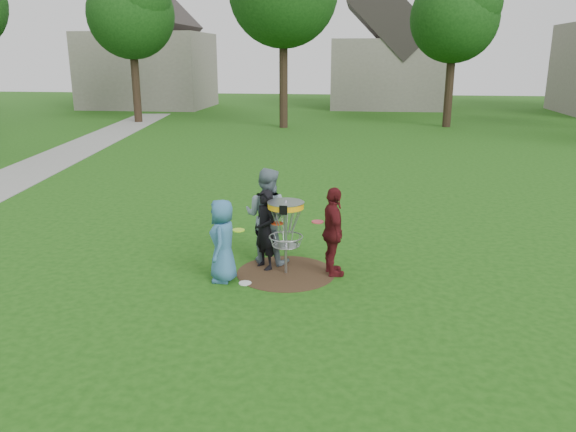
# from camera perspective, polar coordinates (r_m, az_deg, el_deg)

# --- Properties ---
(ground) EXTENTS (100.00, 100.00, 0.00)m
(ground) POSITION_cam_1_polar(r_m,az_deg,el_deg) (10.30, -0.22, -5.81)
(ground) COLOR #19470F
(ground) RESTS_ON ground
(dirt_patch) EXTENTS (1.80, 1.80, 0.01)m
(dirt_patch) POSITION_cam_1_polar(r_m,az_deg,el_deg) (10.30, -0.22, -5.79)
(dirt_patch) COLOR #47331E
(dirt_patch) RESTS_ON ground
(concrete_path) EXTENTS (7.75, 39.92, 0.02)m
(concrete_path) POSITION_cam_1_polar(r_m,az_deg,el_deg) (21.15, -25.03, 4.07)
(concrete_path) COLOR #9E9E99
(concrete_path) RESTS_ON ground
(player_blue) EXTENTS (0.51, 0.75, 1.47)m
(player_blue) POSITION_cam_1_polar(r_m,az_deg,el_deg) (9.80, -6.65, -2.51)
(player_blue) COLOR teal
(player_blue) RESTS_ON ground
(player_black) EXTENTS (0.63, 0.64, 1.49)m
(player_black) POSITION_cam_1_polar(r_m,az_deg,el_deg) (10.31, -2.35, -1.40)
(player_black) COLOR black
(player_black) RESTS_ON ground
(player_grey) EXTENTS (1.03, 0.88, 1.83)m
(player_grey) POSITION_cam_1_polar(r_m,az_deg,el_deg) (10.59, -2.15, 0.03)
(player_grey) COLOR slate
(player_grey) RESTS_ON ground
(player_maroon) EXTENTS (0.64, 1.02, 1.62)m
(player_maroon) POSITION_cam_1_polar(r_m,az_deg,el_deg) (10.00, 4.62, -1.62)
(player_maroon) COLOR #551317
(player_maroon) RESTS_ON ground
(disc_on_grass) EXTENTS (0.22, 0.22, 0.02)m
(disc_on_grass) POSITION_cam_1_polar(r_m,az_deg,el_deg) (9.87, -4.38, -6.81)
(disc_on_grass) COLOR silver
(disc_on_grass) RESTS_ON ground
(disc_golf_basket) EXTENTS (0.66, 0.67, 1.38)m
(disc_golf_basket) POSITION_cam_1_polar(r_m,az_deg,el_deg) (9.97, -0.22, -0.36)
(disc_golf_basket) COLOR #9EA0A5
(disc_golf_basket) RESTS_ON ground
(held_discs) EXTENTS (1.57, 0.91, 0.24)m
(held_discs) POSITION_cam_1_polar(r_m,az_deg,el_deg) (10.03, -1.13, -0.49)
(held_discs) COLOR #B3F81B
(held_discs) RESTS_ON ground
(tree_row) EXTENTS (51.20, 17.42, 9.90)m
(tree_row) POSITION_cam_1_polar(r_m,az_deg,el_deg) (30.26, 6.20, 20.38)
(tree_row) COLOR #38281C
(tree_row) RESTS_ON ground
(house_row) EXTENTS (44.50, 10.65, 11.62)m
(house_row) POSITION_cam_1_polar(r_m,az_deg,el_deg) (42.70, 12.61, 16.01)
(house_row) COLOR gray
(house_row) RESTS_ON ground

